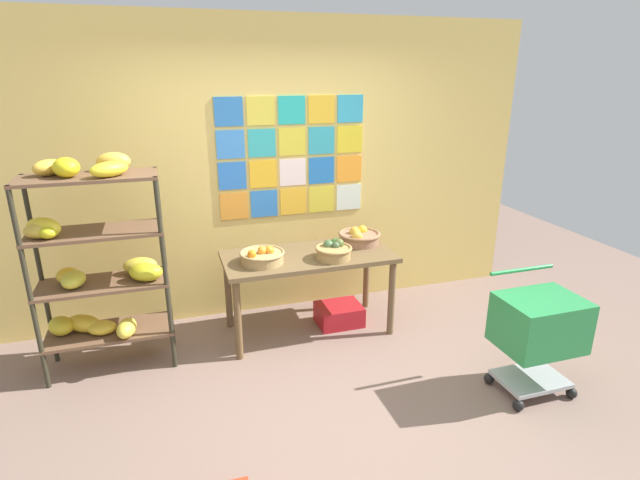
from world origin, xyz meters
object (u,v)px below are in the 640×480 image
fruit_basket_centre (334,251)px  shopping_cart (539,327)px  banana_shelf_unit (94,258)px  fruit_basket_back_left (262,256)px  display_table (308,264)px  produce_crate_under_table (339,314)px  fruit_basket_right (359,237)px

fruit_basket_centre → shopping_cart: (1.13, -1.22, -0.28)m
banana_shelf_unit → fruit_basket_back_left: bearing=-0.8°
banana_shelf_unit → shopping_cart: (3.01, -1.32, -0.40)m
display_table → shopping_cart: shopping_cart is taller
banana_shelf_unit → fruit_basket_centre: 1.89m
fruit_basket_back_left → produce_crate_under_table: 1.02m
fruit_basket_centre → shopping_cart: fruit_basket_centre is taller
fruit_basket_right → shopping_cart: bearing=-62.8°
fruit_basket_centre → fruit_basket_back_left: size_ratio=0.85×
fruit_basket_centre → fruit_basket_right: 0.45m
banana_shelf_unit → fruit_basket_right: bearing=5.0°
banana_shelf_unit → fruit_basket_back_left: (1.28, -0.02, -0.13)m
display_table → produce_crate_under_table: (0.30, 0.03, -0.55)m
fruit_basket_centre → fruit_basket_right: size_ratio=0.81×
fruit_basket_centre → fruit_basket_back_left: 0.61m
banana_shelf_unit → fruit_basket_back_left: 1.28m
fruit_basket_back_left → fruit_basket_centre: bearing=-7.0°
display_table → shopping_cart: size_ratio=1.67×
fruit_basket_centre → shopping_cart: 1.68m
produce_crate_under_table → shopping_cart: 1.78m
banana_shelf_unit → fruit_basket_centre: (1.88, -0.09, -0.12)m
produce_crate_under_table → fruit_basket_centre: bearing=-123.7°
fruit_basket_back_left → fruit_basket_right: size_ratio=0.96×
display_table → fruit_basket_back_left: bearing=-169.3°
produce_crate_under_table → shopping_cart: shopping_cart is taller
banana_shelf_unit → fruit_basket_right: (2.23, 0.20, -0.12)m
fruit_basket_right → banana_shelf_unit: bearing=-175.0°
fruit_basket_centre → fruit_basket_right: bearing=39.8°
display_table → banana_shelf_unit: bearing=-177.9°
display_table → fruit_basket_centre: (0.18, -0.15, 0.16)m
display_table → fruit_basket_centre: bearing=-40.3°
shopping_cart → fruit_basket_back_left: bearing=142.4°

